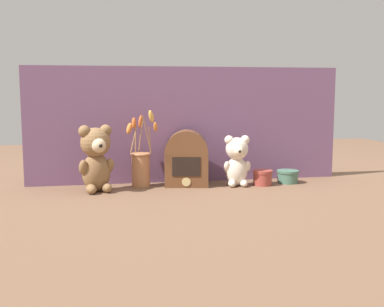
{
  "coord_description": "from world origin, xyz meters",
  "views": [
    {
      "loc": [
        -0.39,
        -2.14,
        0.44
      ],
      "look_at": [
        0.0,
        0.02,
        0.16
      ],
      "focal_mm": 45.0,
      "sensor_mm": 36.0,
      "label": 1
    }
  ],
  "objects_px": {
    "flower_vase": "(141,165)",
    "vintage_radio": "(187,159)",
    "teddy_bear_medium": "(237,160)",
    "teddy_bear_large": "(96,157)",
    "decorative_tin_tall": "(263,178)",
    "decorative_tin_short": "(288,176)"
  },
  "relations": [
    {
      "from": "teddy_bear_large",
      "to": "decorative_tin_tall",
      "type": "bearing_deg",
      "value": 1.08
    },
    {
      "from": "decorative_tin_short",
      "to": "teddy_bear_medium",
      "type": "bearing_deg",
      "value": -173.82
    },
    {
      "from": "teddy_bear_large",
      "to": "decorative_tin_short",
      "type": "distance_m",
      "value": 0.92
    },
    {
      "from": "flower_vase",
      "to": "vintage_radio",
      "type": "height_order",
      "value": "flower_vase"
    },
    {
      "from": "decorative_tin_tall",
      "to": "flower_vase",
      "type": "bearing_deg",
      "value": 173.56
    },
    {
      "from": "teddy_bear_large",
      "to": "decorative_tin_short",
      "type": "bearing_deg",
      "value": 3.04
    },
    {
      "from": "teddy_bear_medium",
      "to": "teddy_bear_large",
      "type": "bearing_deg",
      "value": -178.25
    },
    {
      "from": "decorative_tin_tall",
      "to": "decorative_tin_short",
      "type": "bearing_deg",
      "value": 13.68
    },
    {
      "from": "flower_vase",
      "to": "teddy_bear_large",
      "type": "bearing_deg",
      "value": -158.57
    },
    {
      "from": "teddy_bear_large",
      "to": "vintage_radio",
      "type": "bearing_deg",
      "value": 9.77
    },
    {
      "from": "teddy_bear_medium",
      "to": "decorative_tin_short",
      "type": "relative_size",
      "value": 2.27
    },
    {
      "from": "teddy_bear_large",
      "to": "teddy_bear_medium",
      "type": "xyz_separation_m",
      "value": [
        0.65,
        0.02,
        -0.03
      ]
    },
    {
      "from": "decorative_tin_short",
      "to": "flower_vase",
      "type": "bearing_deg",
      "value": 177.53
    },
    {
      "from": "decorative_tin_tall",
      "to": "teddy_bear_medium",
      "type": "bearing_deg",
      "value": 177.63
    },
    {
      "from": "vintage_radio",
      "to": "decorative_tin_tall",
      "type": "bearing_deg",
      "value": -9.15
    },
    {
      "from": "flower_vase",
      "to": "decorative_tin_short",
      "type": "height_order",
      "value": "flower_vase"
    },
    {
      "from": "vintage_radio",
      "to": "flower_vase",
      "type": "bearing_deg",
      "value": 178.09
    },
    {
      "from": "teddy_bear_medium",
      "to": "flower_vase",
      "type": "relative_size",
      "value": 0.66
    },
    {
      "from": "vintage_radio",
      "to": "decorative_tin_tall",
      "type": "relative_size",
      "value": 2.81
    },
    {
      "from": "flower_vase",
      "to": "vintage_radio",
      "type": "distance_m",
      "value": 0.22
    },
    {
      "from": "flower_vase",
      "to": "decorative_tin_tall",
      "type": "xyz_separation_m",
      "value": [
        0.57,
        -0.06,
        -0.07
      ]
    },
    {
      "from": "decorative_tin_tall",
      "to": "vintage_radio",
      "type": "bearing_deg",
      "value": 170.85
    }
  ]
}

